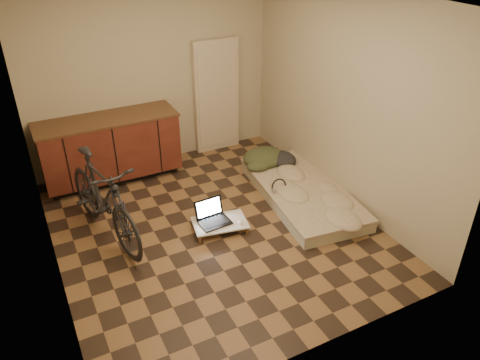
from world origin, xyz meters
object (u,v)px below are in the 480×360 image
bicycle (102,195)px  laptop (213,217)px  futon (302,192)px  lap_desk (220,223)px

bicycle → laptop: 1.27m
futon → lap_desk: bearing=-166.6°
futon → lap_desk: size_ratio=3.05×
bicycle → futon: (2.44, -0.33, -0.47)m
laptop → futon: bearing=-0.0°
futon → lap_desk: (-1.25, -0.14, 0.00)m
bicycle → laptop: bearing=-31.9°
bicycle → futon: size_ratio=0.83×
futon → bicycle: bearing=179.1°
futon → laptop: (-1.31, -0.08, 0.07)m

